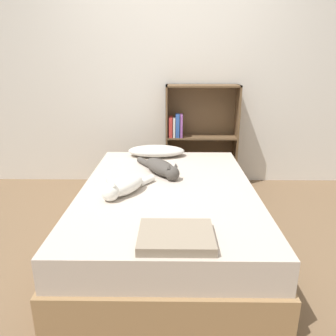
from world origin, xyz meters
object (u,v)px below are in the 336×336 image
object	(u,v)px
cat_light	(123,186)
pillow	(156,151)
bookshelf	(198,135)
bed	(168,214)
cat_dark	(161,168)

from	to	relation	value
cat_light	pillow	bearing A→B (deg)	-156.42
cat_light	bookshelf	bearing A→B (deg)	-169.20
bed	bookshelf	world-z (taller)	bookshelf
pillow	bookshelf	size ratio (longest dim) A/B	0.50
cat_light	cat_dark	distance (m)	0.52
cat_dark	pillow	bearing A→B (deg)	154.04
cat_light	bookshelf	xyz separation A→B (m)	(0.65, 1.49, 0.05)
cat_light	cat_dark	world-z (taller)	cat_light
bed	cat_light	world-z (taller)	cat_light
bed	cat_dark	size ratio (longest dim) A/B	3.58
pillow	cat_dark	bearing A→B (deg)	-83.06
bed	cat_dark	xyz separation A→B (m)	(-0.06, 0.28, 0.30)
bed	pillow	bearing A→B (deg)	98.52
pillow	cat_light	xyz separation A→B (m)	(-0.19, -1.01, 0.01)
pillow	bed	bearing A→B (deg)	-81.48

